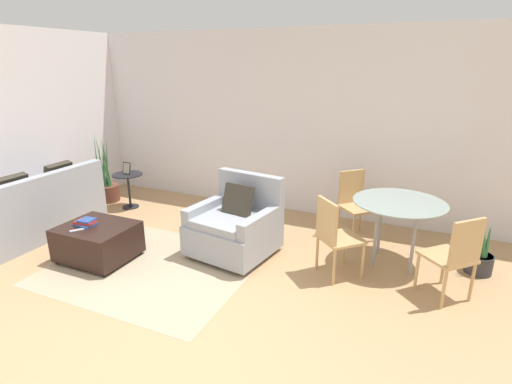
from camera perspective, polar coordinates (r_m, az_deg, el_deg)
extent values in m
plane|color=tan|center=(3.91, -12.61, -18.00)|extent=(20.00, 20.00, 0.00)
cube|color=white|center=(6.17, 4.98, 9.67)|extent=(12.00, 0.06, 2.75)
cube|color=white|center=(6.77, -29.71, 8.13)|extent=(0.06, 12.00, 2.75)
cube|color=tan|center=(4.87, -14.60, -10.33)|extent=(2.25, 1.88, 0.00)
cube|color=brown|center=(4.47, -19.65, -13.57)|extent=(2.20, 0.07, 0.00)
cube|color=brown|center=(4.67, -17.00, -11.88)|extent=(2.20, 0.07, 0.00)
cube|color=brown|center=(4.87, -14.60, -10.31)|extent=(2.20, 0.07, 0.00)
cube|color=brown|center=(5.09, -12.42, -8.85)|extent=(2.20, 0.07, 0.00)
cube|color=brown|center=(5.32, -10.43, -7.50)|extent=(2.20, 0.07, 0.00)
cube|color=#999EA8|center=(6.33, -29.03, -3.24)|extent=(0.89, 1.77, 0.43)
cube|color=#999EA8|center=(5.91, -27.47, 0.17)|extent=(0.14, 1.77, 0.46)
cube|color=#999EA8|center=(6.72, -24.00, 1.76)|extent=(0.81, 0.12, 0.26)
cube|color=#383328|center=(6.35, -26.42, 1.95)|extent=(0.19, 0.40, 0.41)
cube|color=#383328|center=(5.95, -31.55, 0.14)|extent=(0.19, 0.40, 0.41)
cube|color=#999EA8|center=(4.92, -3.27, -6.36)|extent=(1.05, 1.03, 0.36)
cube|color=#999EA8|center=(4.80, -3.57, -4.01)|extent=(0.79, 0.87, 0.10)
cube|color=#999EA8|center=(5.05, -0.78, -0.19)|extent=(0.93, 0.26, 0.54)
cube|color=#999EA8|center=(5.04, -7.02, -2.40)|extent=(0.24, 0.84, 0.20)
cube|color=#999EA8|center=(4.60, 0.71, -4.31)|extent=(0.24, 0.84, 0.20)
cylinder|color=brown|center=(4.97, -9.35, -8.99)|extent=(0.05, 0.05, 0.06)
cylinder|color=brown|center=(4.55, -2.05, -11.47)|extent=(0.05, 0.05, 0.06)
cylinder|color=brown|center=(5.48, -4.19, -6.11)|extent=(0.05, 0.05, 0.06)
cylinder|color=brown|center=(5.10, 2.72, -8.01)|extent=(0.05, 0.05, 0.06)
cube|color=#383328|center=(4.84, -2.59, -1.09)|extent=(0.40, 0.26, 0.38)
cube|color=black|center=(5.17, -21.65, -6.50)|extent=(0.83, 0.70, 0.39)
cylinder|color=black|center=(5.33, -26.46, -8.95)|extent=(0.04, 0.04, 0.04)
cylinder|color=black|center=(4.83, -20.79, -10.99)|extent=(0.04, 0.04, 0.04)
cylinder|color=black|center=(5.69, -21.87, -6.65)|extent=(0.04, 0.04, 0.04)
cylinder|color=black|center=(5.22, -16.19, -8.27)|extent=(0.04, 0.04, 0.04)
cube|color=#2D478C|center=(5.14, -23.17, -4.27)|extent=(0.22, 0.18, 0.03)
cube|color=#B72D28|center=(5.14, -23.19, -3.96)|extent=(0.24, 0.17, 0.03)
cube|color=#2D478C|center=(5.12, -23.03, -3.70)|extent=(0.18, 0.17, 0.02)
cube|color=#B7B7BC|center=(5.04, -24.19, -4.99)|extent=(0.13, 0.16, 0.01)
cylinder|color=brown|center=(7.28, -20.51, -0.12)|extent=(0.41, 0.41, 0.28)
cylinder|color=black|center=(7.25, -20.62, 0.84)|extent=(0.38, 0.38, 0.02)
cone|color=#2D6B38|center=(7.11, -20.69, 4.10)|extent=(0.06, 0.15, 0.84)
cone|color=#2D6B38|center=(7.14, -20.61, 3.80)|extent=(0.12, 0.15, 0.75)
cone|color=#2D6B38|center=(7.19, -20.52, 4.10)|extent=(0.14, 0.05, 0.80)
cone|color=#2D6B38|center=(7.20, -20.92, 3.82)|extent=(0.11, 0.10, 0.74)
cone|color=#2D6B38|center=(7.26, -21.35, 3.62)|extent=(0.06, 0.08, 0.68)
cone|color=#2D6B38|center=(7.16, -21.81, 4.21)|extent=(0.06, 0.07, 0.87)
cone|color=#2D6B38|center=(7.15, -21.24, 3.00)|extent=(0.08, 0.06, 0.57)
cone|color=#2D6B38|center=(7.10, -21.31, 4.14)|extent=(0.14, 0.05, 0.87)
cone|color=#2D6B38|center=(7.08, -20.70, 3.06)|extent=(0.08, 0.10, 0.60)
cylinder|color=black|center=(6.71, -17.90, 2.40)|extent=(0.48, 0.48, 0.02)
cylinder|color=black|center=(6.79, -17.68, 0.18)|extent=(0.04, 0.04, 0.53)
cylinder|color=black|center=(6.87, -17.46, -2.00)|extent=(0.26, 0.26, 0.02)
cube|color=black|center=(6.69, -17.98, 3.25)|extent=(0.14, 0.05, 0.19)
cube|color=#B2A893|center=(6.68, -18.02, 3.24)|extent=(0.12, 0.04, 0.16)
cube|color=black|center=(6.72, -17.80, 2.91)|extent=(0.02, 0.04, 0.09)
cylinder|color=#8C9E99|center=(4.80, 19.82, -1.36)|extent=(1.04, 1.04, 0.01)
cylinder|color=#99999E|center=(4.76, 16.70, -6.16)|extent=(0.04, 0.04, 0.76)
cylinder|color=#99999E|center=(4.74, 21.54, -6.81)|extent=(0.04, 0.04, 0.76)
cylinder|color=#99999E|center=(5.14, 17.33, -4.43)|extent=(0.04, 0.04, 0.76)
cylinder|color=#99999E|center=(5.12, 21.81, -5.02)|extent=(0.04, 0.04, 0.76)
cube|color=tan|center=(4.49, 12.02, -6.52)|extent=(0.59, 0.59, 0.03)
cube|color=tan|center=(4.30, 10.09, -4.04)|extent=(0.29, 0.29, 0.45)
cylinder|color=tan|center=(4.55, 15.00, -9.56)|extent=(0.03, 0.03, 0.42)
cylinder|color=tan|center=(4.81, 12.50, -7.78)|extent=(0.03, 0.03, 0.42)
cylinder|color=tan|center=(4.36, 11.08, -10.51)|extent=(0.03, 0.03, 0.42)
cylinder|color=tan|center=(4.64, 8.73, -8.58)|extent=(0.03, 0.03, 0.42)
cube|color=tan|center=(4.43, 25.63, -8.36)|extent=(0.59, 0.59, 0.03)
cube|color=tan|center=(4.22, 27.90, -6.40)|extent=(0.29, 0.29, 0.45)
cylinder|color=tan|center=(4.76, 25.23, -9.50)|extent=(0.03, 0.03, 0.42)
cylinder|color=tan|center=(4.52, 21.98, -10.52)|extent=(0.03, 0.03, 0.42)
cylinder|color=tan|center=(4.55, 28.48, -11.27)|extent=(0.03, 0.03, 0.42)
cylinder|color=tan|center=(4.31, 25.25, -12.48)|extent=(0.03, 0.03, 0.42)
cube|color=tan|center=(5.46, 14.43, -2.19)|extent=(0.59, 0.59, 0.03)
cube|color=tan|center=(5.53, 13.50, 0.78)|extent=(0.29, 0.29, 0.45)
cylinder|color=tan|center=(5.30, 13.75, -5.35)|extent=(0.03, 0.03, 0.42)
cylinder|color=tan|center=(5.51, 16.85, -4.73)|extent=(0.03, 0.03, 0.42)
cylinder|color=tan|center=(5.58, 11.67, -4.01)|extent=(0.03, 0.03, 0.42)
cylinder|color=tan|center=(5.77, 14.70, -3.48)|extent=(0.03, 0.03, 0.42)
cylinder|color=#333338|center=(5.21, 29.23, -8.92)|extent=(0.29, 0.29, 0.22)
cylinder|color=black|center=(5.17, 29.40, -7.92)|extent=(0.26, 0.26, 0.02)
cone|color=#2D6B38|center=(5.10, 30.26, -6.05)|extent=(0.04, 0.07, 0.36)
cone|color=#2D6B38|center=(5.16, 30.22, -5.90)|extent=(0.06, 0.06, 0.35)
cone|color=#2D6B38|center=(5.15, 29.56, -5.46)|extent=(0.10, 0.05, 0.41)
cone|color=#2D6B38|center=(5.12, 29.34, -5.82)|extent=(0.05, 0.06, 0.37)
cone|color=#2D6B38|center=(5.06, 29.45, -5.60)|extent=(0.07, 0.08, 0.45)
cone|color=#2D6B38|center=(5.03, 29.80, -5.81)|extent=(0.10, 0.05, 0.44)
cone|color=#2D6B38|center=(5.07, 30.16, -6.26)|extent=(0.05, 0.05, 0.35)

